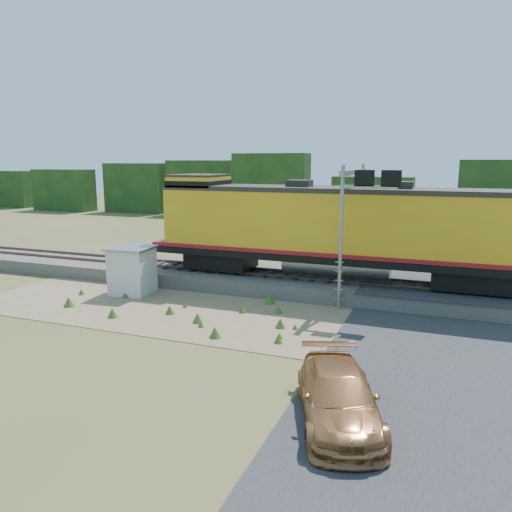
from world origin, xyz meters
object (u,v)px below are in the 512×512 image
at_px(shed, 132,270).
at_px(signal_gantry, 358,199).
at_px(car, 338,397).
at_px(locomotive, 331,228).

xyz_separation_m(shed, signal_gantry, (11.43, 3.26, 3.92)).
bearing_deg(car, locomotive, 84.18).
distance_m(shed, signal_gantry, 12.51).
relative_size(locomotive, signal_gantry, 3.01).
height_order(locomotive, shed, locomotive).
relative_size(shed, car, 0.51).
height_order(signal_gantry, car, signal_gantry).
relative_size(locomotive, shed, 8.11).
distance_m(locomotive, shed, 10.95).
bearing_deg(car, shed, 125.00).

